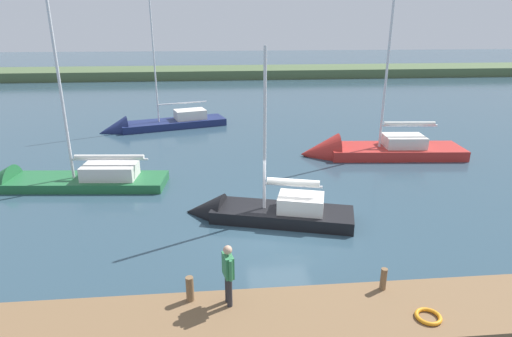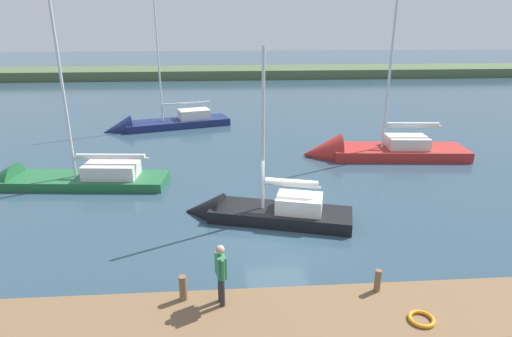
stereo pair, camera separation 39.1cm
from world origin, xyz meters
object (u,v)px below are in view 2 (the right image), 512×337
Objects in this scene: mooring_post_far at (378,281)px; sailboat_inner_slip at (368,153)px; sailboat_outer_mooring at (258,215)px; mooring_post_near at (183,288)px; life_ring_buoy at (421,319)px; person_on_dock at (221,271)px; sailboat_far_left at (160,127)px; sailboat_behind_pier at (60,182)px.

mooring_post_far is 14.13m from sailboat_inner_slip.
mooring_post_near is at bearing 83.12° from sailboat_outer_mooring.
life_ring_buoy is 0.39× the size of person_on_dock.
life_ring_buoy is 0.06× the size of sailboat_far_left.
sailboat_far_left is at bearing -52.95° from sailboat_outer_mooring.
sailboat_behind_pier is (16.38, 3.26, -0.09)m from sailboat_inner_slip.
person_on_dock reaches higher than mooring_post_far.
person_on_dock is (8.47, 13.71, 1.31)m from sailboat_inner_slip.
person_on_dock is (-4.68, 21.67, 1.42)m from sailboat_far_left.
sailboat_inner_slip is (-13.15, 7.95, 0.11)m from sailboat_far_left.
mooring_post_far reaches higher than life_ring_buoy.
sailboat_inner_slip reaches higher than life_ring_buoy.
mooring_post_far is 0.06× the size of sailboat_far_left.
sailboat_inner_slip reaches higher than mooring_post_near.
sailboat_outer_mooring is at bearing -63.74° from mooring_post_far.
person_on_dock is at bearing 92.69° from sailboat_outer_mooring.
sailboat_far_left is 11.67m from sailboat_behind_pier.
sailboat_outer_mooring is at bearing 94.21° from sailboat_far_left.
sailboat_outer_mooring is at bearing 159.68° from sailboat_behind_pier.
sailboat_far_left reaches higher than sailboat_outer_mooring.
mooring_post_far is at bearing 180.00° from mooring_post_near.
sailboat_behind_pier reaches higher than mooring_post_near.
life_ring_buoy is 17.25m from sailboat_behind_pier.
life_ring_buoy is at bearing 95.90° from sailboat_far_left.
mooring_post_near reaches higher than life_ring_buoy.
person_on_dock is at bearing -12.02° from life_ring_buoy.
person_on_dock is (1.40, 6.03, 1.37)m from sailboat_outer_mooring.
life_ring_buoy is 0.06× the size of sailboat_behind_pier.
sailboat_inner_slip reaches higher than sailboat_outer_mooring.
sailboat_outer_mooring is 6.34m from person_on_dock.
sailboat_far_left reaches higher than sailboat_behind_pier.
mooring_post_near is 0.06× the size of sailboat_far_left.
sailboat_far_left is 6.42× the size of person_on_dock.
person_on_dock is at bearing 85.14° from sailboat_far_left.
life_ring_buoy is 7.92m from sailboat_outer_mooring.
sailboat_inner_slip is (-4.21, -13.47, -0.63)m from mooring_post_far.
mooring_post_near is 5.27m from mooring_post_far.
sailboat_outer_mooring is 10.32m from sailboat_behind_pier.
mooring_post_near is at bearing -25.82° from person_on_dock.
life_ring_buoy is 24.67m from sailboat_far_left.
sailboat_outer_mooring is (-2.42, -5.78, -0.73)m from mooring_post_near.
life_ring_buoy is 0.07× the size of sailboat_inner_slip.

